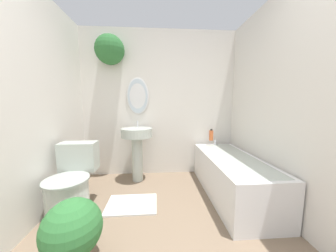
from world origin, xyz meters
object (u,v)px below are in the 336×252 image
Objects in this scene: toilet at (71,186)px; bathtub at (231,175)px; shampoo_bottle at (211,135)px; potted_plant at (73,230)px; pedestal_sink at (137,143)px.

toilet is 1.92m from bathtub.
potted_plant is at bearing -134.39° from shampoo_bottle.
potted_plant is at bearing -102.31° from pedestal_sink.
shampoo_bottle is (-0.06, 0.66, 0.41)m from bathtub.
pedestal_sink is 1.48m from potted_plant.
shampoo_bottle is 0.37× the size of potted_plant.
pedestal_sink is 1.23m from shampoo_bottle.
bathtub is at bearing -22.28° from pedestal_sink.
potted_plant is (-1.59, -0.89, 0.02)m from bathtub.
pedestal_sink is 0.62× the size of bathtub.
potted_plant is at bearing -150.66° from bathtub.
shampoo_bottle is at bearing 6.59° from pedestal_sink.
potted_plant is (0.31, -0.63, -0.03)m from toilet.
toilet is 0.81× the size of pedestal_sink.
shampoo_bottle reaches higher than toilet.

